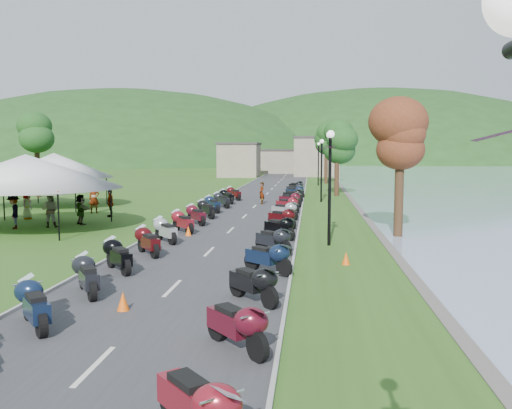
{
  "coord_description": "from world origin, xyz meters",
  "views": [
    {
      "loc": [
        4.2,
        -5.87,
        4.25
      ],
      "look_at": [
        1.25,
        22.94,
        1.3
      ],
      "focal_mm": 38.0,
      "sensor_mm": 36.0,
      "label": 1
    }
  ],
  "objects": [
    {
      "name": "hills_backdrop",
      "position": [
        0.0,
        200.0,
        0.0
      ],
      "size": [
        360.0,
        120.0,
        76.0
      ],
      "primitive_type": null,
      "color": "#285621",
      "rests_on": "ground"
    },
    {
      "name": "moto_row_left",
      "position": [
        -2.36,
        18.01,
        0.55
      ],
      "size": [
        2.6,
        44.27,
        1.1
      ],
      "primitive_type": null,
      "color": "#331411",
      "rests_on": "ground"
    },
    {
      "name": "tree_lakeside",
      "position": [
        8.46,
        21.02,
        3.7
      ],
      "size": [
        2.66,
        2.66,
        7.4
      ],
      "primitive_type": null,
      "color": "#265F21",
      "rests_on": "ground"
    },
    {
      "name": "traffic_cone_near",
      "position": [
        -0.71,
        7.63,
        0.26
      ],
      "size": [
        0.33,
        0.33,
        0.52
      ],
      "primitive_type": "cone",
      "color": "#F2590C",
      "rests_on": "ground"
    },
    {
      "name": "moto_row_right",
      "position": [
        2.66,
        25.04,
        0.55
      ],
      "size": [
        2.6,
        49.44,
        1.1
      ],
      "primitive_type": null,
      "color": "#331411",
      "rests_on": "ground"
    },
    {
      "name": "road",
      "position": [
        0.0,
        40.0,
        0.01
      ],
      "size": [
        7.0,
        120.0,
        0.02
      ],
      "primitive_type": "cube",
      "color": "#3C3C3F",
      "rests_on": "ground"
    },
    {
      "name": "pedestrian_c",
      "position": [
        -11.69,
        21.48,
        0.0
      ],
      "size": [
        1.01,
        1.28,
        1.85
      ],
      "primitive_type": "imported",
      "rotation": [
        0.0,
        0.0,
        5.22
      ],
      "color": "slate",
      "rests_on": "ground"
    },
    {
      "name": "vendor_tent_side",
      "position": [
        -14.6,
        32.17,
        2.0
      ],
      "size": [
        5.66,
        5.66,
        4.0
      ],
      "primitive_type": null,
      "color": "white",
      "rests_on": "ground"
    },
    {
      "name": "far_building",
      "position": [
        -2.0,
        85.0,
        2.5
      ],
      "size": [
        18.0,
        16.0,
        5.0
      ],
      "primitive_type": "cube",
      "color": "gray",
      "rests_on": "ground"
    },
    {
      "name": "vendor_tent_main",
      "position": [
        -10.85,
        21.43,
        2.0
      ],
      "size": [
        6.67,
        6.67,
        4.0
      ],
      "primitive_type": null,
      "color": "white",
      "rests_on": "ground"
    },
    {
      "name": "pedestrian_b",
      "position": [
        -10.0,
        22.22,
        0.0
      ],
      "size": [
        0.99,
        0.61,
        1.94
      ],
      "primitive_type": "imported",
      "rotation": [
        0.0,
        0.0,
        3.24
      ],
      "color": "slate",
      "rests_on": "ground"
    },
    {
      "name": "pedestrian_a",
      "position": [
        -10.26,
        28.87,
        0.0
      ],
      "size": [
        0.88,
        0.86,
        1.95
      ],
      "primitive_type": "imported",
      "rotation": [
        0.0,
        0.0,
        0.69
      ],
      "color": "slate",
      "rests_on": "ground"
    }
  ]
}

